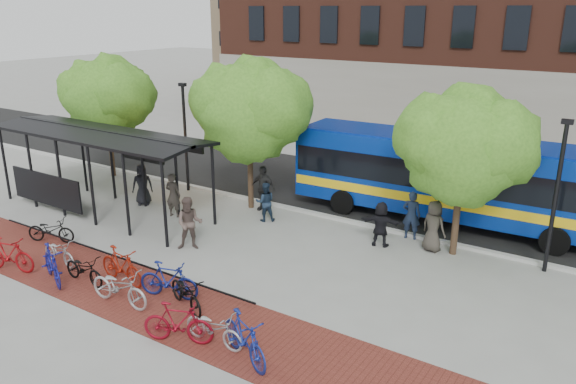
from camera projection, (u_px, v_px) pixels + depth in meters
The scene contains 32 objects.
ground at pixel (263, 248), 20.58m from camera, with size 160.00×160.00×0.00m, color #9E9E99.
asphalt_street at pixel (360, 191), 26.93m from camera, with size 160.00×8.00×0.01m, color black.
curb at pixel (318, 214), 23.74m from camera, with size 160.00×0.25×0.12m, color #B7B7B2.
brick_strip at pixel (119, 287), 17.64m from camera, with size 24.00×3.00×0.01m, color maroon.
bike_rack_rail at pixel (113, 267), 19.03m from camera, with size 12.00×0.05×0.95m, color black.
bus_shelter at pixel (97, 143), 23.49m from camera, with size 10.60×3.07×3.60m.
tree_a at pixel (108, 94), 28.11m from camera, with size 4.90×4.00×6.18m.
tree_b at pixel (251, 107), 23.36m from camera, with size 5.15×4.20×6.47m.
tree_c at pixel (467, 143), 18.81m from camera, with size 4.66×3.80×5.92m.
lamp_post_left at pixel (185, 134), 26.22m from camera, with size 0.35×0.20×5.12m.
lamp_post_right at pixel (556, 193), 17.90m from camera, with size 0.35×0.20×5.12m.
bus at pixel (452, 174), 22.52m from camera, with size 13.04×3.52×3.49m.
bike_0 at pixel (51, 230), 20.94m from camera, with size 0.64×1.84×0.97m, color black.
bike_1 at pixel (9, 254), 18.59m from camera, with size 0.56×1.99×1.20m, color maroon.
bike_2 at pixel (59, 252), 19.13m from camera, with size 0.60×1.72×0.90m, color #A5A5A8.
bike_3 at pixel (52, 265), 17.83m from camera, with size 0.57×2.01×1.21m, color navy.
bike_4 at pixel (84, 269), 17.81m from camera, with size 0.63×1.81×0.95m, color black.
bike_5 at pixel (121, 266), 17.76m from camera, with size 0.57×2.01×1.21m, color maroon.
bike_6 at pixel (119, 287), 16.48m from camera, with size 0.75×2.16×1.14m, color #A9AAAC.
bike_7 at pixel (169, 280), 16.85m from camera, with size 0.55×1.95×1.17m, color navy.
bike_8 at pixel (186, 293), 16.26m from camera, with size 0.67×1.93×1.01m, color black.
bike_9 at pixel (178, 323), 14.57m from camera, with size 0.54×1.93×1.16m, color maroon.
bike_10 at pixel (214, 328), 14.53m from camera, with size 0.64×1.85×0.97m, color #B7B7BA.
bike_11 at pixel (245, 338), 13.82m from camera, with size 0.59×2.10×1.26m, color navy.
pedestrian_0 at pixel (142, 184), 24.88m from camera, with size 0.90×0.58×1.84m, color black.
pedestrian_1 at pixel (173, 195), 23.40m from camera, with size 0.68×0.45×1.88m, color #3E3731.
pedestrian_2 at pixel (265, 202), 22.94m from camera, with size 0.80×0.62×1.64m, color #1B2B40.
pedestrian_4 at pixel (263, 188), 24.13m from camera, with size 1.16×0.48×1.98m, color #262626.
pedestrian_5 at pixel (381, 224), 20.49m from camera, with size 1.58×0.50×1.70m, color black.
pedestrian_6 at pixel (434, 226), 20.05m from camera, with size 0.93×0.60×1.89m, color #3F3932.
pedestrian_7 at pixel (411, 215), 21.13m from camera, with size 0.69×0.45×1.88m, color #1F2C49.
pedestrian_8 at pixel (190, 223), 20.20m from camera, with size 0.96×0.75×1.97m, color brown.
Camera 1 is at (11.13, -15.32, 8.37)m, focal length 35.00 mm.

